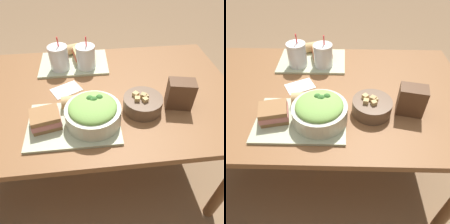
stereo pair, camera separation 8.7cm
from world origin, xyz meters
TOP-DOWN VIEW (x-y plane):
  - ground_plane at (0.00, 0.00)m, footprint 12.00×12.00m
  - dining_table at (0.00, 0.00)m, footprint 1.49×0.86m
  - tray_near at (-0.05, -0.21)m, footprint 0.38×0.27m
  - tray_far at (-0.06, 0.27)m, footprint 0.38×0.27m
  - salad_bowl at (0.03, -0.21)m, footprint 0.23×0.23m
  - soup_bowl at (0.25, -0.15)m, footprint 0.17×0.17m
  - sandwich_near at (-0.16, -0.21)m, footprint 0.14×0.13m
  - baguette_near at (-0.05, -0.11)m, footprint 0.11×0.07m
  - sandwich_far at (0.00, 0.30)m, footprint 0.13×0.13m
  - baguette_far at (-0.08, 0.37)m, footprint 0.12×0.09m
  - drink_cup_dark at (-0.13, 0.22)m, footprint 0.10×0.10m
  - drink_cup_red at (0.01, 0.22)m, footprint 0.10×0.10m
  - chip_bag at (0.42, -0.14)m, footprint 0.13×0.10m
  - napkin_folded at (-0.09, 0.03)m, footprint 0.17×0.15m

SIDE VIEW (x-z plane):
  - ground_plane at x=0.00m, z-range 0.00..0.00m
  - dining_table at x=0.00m, z-range 0.27..0.99m
  - napkin_folded at x=-0.09m, z-range 0.72..0.72m
  - tray_near at x=-0.05m, z-range 0.72..0.73m
  - tray_far at x=-0.06m, z-range 0.72..0.73m
  - soup_bowl at x=0.25m, z-range 0.71..0.79m
  - baguette_near at x=-0.05m, z-range 0.73..0.78m
  - baguette_far at x=-0.08m, z-range 0.73..0.78m
  - sandwich_near at x=-0.16m, z-range 0.73..0.79m
  - sandwich_far at x=0.00m, z-range 0.73..0.79m
  - salad_bowl at x=0.03m, z-range 0.72..0.84m
  - chip_bag at x=0.42m, z-range 0.72..0.85m
  - drink_cup_red at x=0.01m, z-range 0.70..0.87m
  - drink_cup_dark at x=-0.13m, z-range 0.70..0.88m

